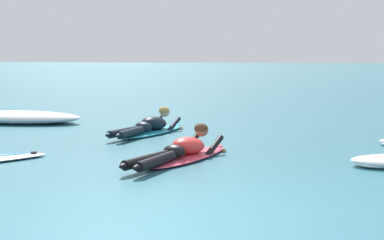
{
  "coord_description": "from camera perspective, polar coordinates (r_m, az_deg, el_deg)",
  "views": [
    {
      "loc": [
        0.47,
        -5.39,
        1.63
      ],
      "look_at": [
        -0.98,
        4.94,
        0.39
      ],
      "focal_mm": 55.25,
      "sensor_mm": 36.0,
      "label": 1
    }
  ],
  "objects": [
    {
      "name": "whitewater_front",
      "position": [
        13.71,
        -16.4,
        0.23
      ],
      "size": [
        2.87,
        1.11,
        0.28
      ],
      "color": "white",
      "rests_on": "ground"
    },
    {
      "name": "ground_plane",
      "position": [
        15.48,
        6.21,
        0.71
      ],
      "size": [
        120.0,
        120.0,
        0.0
      ],
      "primitive_type": "plane",
      "color": "#2D6B7A"
    },
    {
      "name": "surfer_far",
      "position": [
        11.5,
        -4.04,
        -0.67
      ],
      "size": [
        1.2,
        2.52,
        0.53
      ],
      "color": "#2DB2D1",
      "rests_on": "ground"
    },
    {
      "name": "surfer_near",
      "position": [
        8.76,
        -0.87,
        -3.01
      ],
      "size": [
        1.35,
        2.61,
        0.55
      ],
      "color": "#E54C66",
      "rests_on": "ground"
    }
  ]
}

